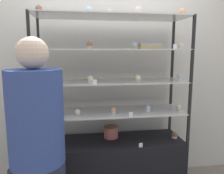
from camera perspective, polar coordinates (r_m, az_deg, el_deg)
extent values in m
cube|color=silver|center=(2.57, -1.27, 4.32)|extent=(8.00, 0.05, 2.60)
cube|color=black|center=(2.50, 0.00, -20.02)|extent=(1.49, 0.47, 0.59)
cube|color=black|center=(2.53, -17.65, -8.82)|extent=(0.02, 0.02, 0.32)
cube|color=black|center=(2.72, 14.89, -7.49)|extent=(0.02, 0.02, 0.32)
cube|color=black|center=(2.12, -19.54, -12.45)|extent=(0.02, 0.02, 0.32)
cube|color=black|center=(2.33, 19.29, -10.43)|extent=(0.02, 0.02, 0.32)
cube|color=silver|center=(2.27, 0.00, -6.47)|extent=(1.49, 0.47, 0.01)
cube|color=black|center=(2.46, -18.00, -1.78)|extent=(0.02, 0.02, 0.32)
cube|color=black|center=(2.64, 15.17, -0.91)|extent=(0.02, 0.02, 0.32)
cube|color=black|center=(2.03, -20.00, -4.10)|extent=(0.02, 0.02, 0.32)
cube|color=black|center=(2.25, 19.71, -2.82)|extent=(0.02, 0.02, 0.32)
cube|color=silver|center=(2.20, 0.00, 1.47)|extent=(1.49, 0.47, 0.01)
cube|color=black|center=(2.42, -18.36, 5.58)|extent=(0.02, 0.02, 0.32)
cube|color=black|center=(2.61, 15.45, 5.93)|extent=(0.02, 0.02, 0.32)
cube|color=black|center=(1.98, -20.49, 4.83)|extent=(0.02, 0.02, 0.32)
cube|color=black|center=(2.21, 20.14, 5.22)|extent=(0.02, 0.02, 0.32)
cube|color=silver|center=(2.18, 0.00, 9.71)|extent=(1.49, 0.47, 0.01)
cube|color=black|center=(2.42, -18.74, 13.05)|extent=(0.02, 0.02, 0.32)
cube|color=black|center=(2.62, 15.74, 12.85)|extent=(0.02, 0.02, 0.32)
cube|color=black|center=(1.99, -21.00, 13.93)|extent=(0.02, 0.02, 0.32)
cube|color=black|center=(2.22, 20.59, 13.38)|extent=(0.02, 0.02, 0.32)
cube|color=silver|center=(2.21, 0.00, 17.91)|extent=(1.49, 0.47, 0.01)
cylinder|color=#C66660|center=(2.42, -0.21, -11.85)|extent=(0.15, 0.15, 0.11)
cylinder|color=#8C5B42|center=(2.40, -0.21, -10.44)|extent=(0.16, 0.16, 0.02)
cube|color=#DBBC84|center=(2.32, 9.77, 10.28)|extent=(0.22, 0.16, 0.05)
cube|color=silver|center=(2.32, 9.79, 11.00)|extent=(0.23, 0.16, 0.01)
cylinder|color=beige|center=(2.30, -17.32, -14.46)|extent=(0.06, 0.06, 0.02)
sphere|color=white|center=(2.29, -17.35, -13.81)|extent=(0.06, 0.06, 0.06)
cylinder|color=beige|center=(2.51, 15.96, -12.43)|extent=(0.06, 0.06, 0.02)
sphere|color=#8C5B42|center=(2.50, 15.98, -11.82)|extent=(0.06, 0.06, 0.06)
cube|color=white|center=(2.22, 7.52, -14.82)|extent=(0.04, 0.00, 0.04)
cylinder|color=#CCB28C|center=(2.17, -17.71, -7.07)|extent=(0.05, 0.05, 0.03)
sphere|color=#8C5B42|center=(2.17, -17.75, -6.37)|extent=(0.05, 0.05, 0.05)
cylinder|color=#CCB28C|center=(2.12, -8.94, -7.10)|extent=(0.05, 0.05, 0.03)
sphere|color=white|center=(2.12, -8.96, -6.39)|extent=(0.05, 0.05, 0.05)
cylinder|color=beige|center=(2.17, 0.39, -6.64)|extent=(0.05, 0.05, 0.03)
sphere|color=#E5996B|center=(2.16, 0.39, -5.95)|extent=(0.05, 0.05, 0.05)
cylinder|color=white|center=(2.27, 9.34, -6.07)|extent=(0.05, 0.05, 0.03)
sphere|color=silver|center=(2.26, 9.36, -5.40)|extent=(0.05, 0.05, 0.05)
cylinder|color=beige|center=(2.40, 16.99, -5.55)|extent=(0.05, 0.05, 0.03)
sphere|color=#F4EAB2|center=(2.39, 17.02, -4.92)|extent=(0.05, 0.05, 0.05)
cube|color=white|center=(2.08, 4.94, -7.10)|extent=(0.04, 0.00, 0.04)
cylinder|color=white|center=(2.10, -18.66, 1.11)|extent=(0.05, 0.05, 0.02)
sphere|color=#E5996B|center=(2.09, -18.70, 1.84)|extent=(0.05, 0.05, 0.05)
cylinder|color=beige|center=(2.07, -5.64, 1.43)|extent=(0.05, 0.05, 0.02)
sphere|color=#F4EAB2|center=(2.06, -5.65, 2.17)|extent=(0.05, 0.05, 0.05)
cylinder|color=#CCB28C|center=(2.15, 6.81, 1.69)|extent=(0.05, 0.05, 0.02)
sphere|color=#F4EAB2|center=(2.14, 6.82, 2.41)|extent=(0.05, 0.05, 0.05)
cylinder|color=beige|center=(2.37, 17.14, 2.04)|extent=(0.05, 0.05, 0.02)
sphere|color=silver|center=(2.37, 17.17, 2.69)|extent=(0.05, 0.05, 0.05)
cube|color=white|center=(1.97, -4.51, 1.36)|extent=(0.04, 0.00, 0.04)
cylinder|color=white|center=(2.10, -19.24, 9.76)|extent=(0.05, 0.05, 0.03)
sphere|color=white|center=(2.10, -19.28, 10.51)|extent=(0.05, 0.05, 0.05)
cylinder|color=#CCB28C|center=(2.05, -5.84, 10.23)|extent=(0.05, 0.05, 0.03)
sphere|color=#8C5B42|center=(2.05, -5.85, 11.00)|extent=(0.05, 0.05, 0.05)
cylinder|color=#CCB28C|center=(2.19, 5.98, 10.15)|extent=(0.05, 0.05, 0.03)
sphere|color=silver|center=(2.19, 5.99, 10.87)|extent=(0.05, 0.05, 0.05)
cylinder|color=white|center=(2.34, 17.55, 9.71)|extent=(0.05, 0.05, 0.03)
sphere|color=#F4EAB2|center=(2.34, 17.58, 10.38)|extent=(0.05, 0.05, 0.05)
cube|color=white|center=(2.14, 16.13, 10.13)|extent=(0.04, 0.00, 0.04)
cylinder|color=#CCB28C|center=(2.18, -18.54, 18.10)|extent=(0.06, 0.06, 0.03)
sphere|color=#8C5B42|center=(2.19, -18.58, 18.88)|extent=(0.06, 0.06, 0.06)
cylinder|color=#CCB28C|center=(2.16, -6.08, 18.62)|extent=(0.06, 0.06, 0.03)
sphere|color=silver|center=(2.16, -6.10, 19.41)|extent=(0.06, 0.06, 0.06)
cylinder|color=white|center=(2.16, 6.96, 18.58)|extent=(0.06, 0.06, 0.03)
sphere|color=silver|center=(2.17, 6.98, 19.37)|extent=(0.06, 0.06, 0.06)
cylinder|color=beige|center=(2.34, 17.79, 17.50)|extent=(0.06, 0.06, 0.03)
sphere|color=#E5996B|center=(2.34, 17.83, 18.23)|extent=(0.06, 0.06, 0.06)
cube|color=white|center=(2.00, -0.64, 19.69)|extent=(0.04, 0.00, 0.04)
cylinder|color=#33478C|center=(1.59, -19.27, -7.41)|extent=(0.38, 0.38, 0.65)
sphere|color=beige|center=(1.53, -20.11, 8.34)|extent=(0.21, 0.21, 0.21)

